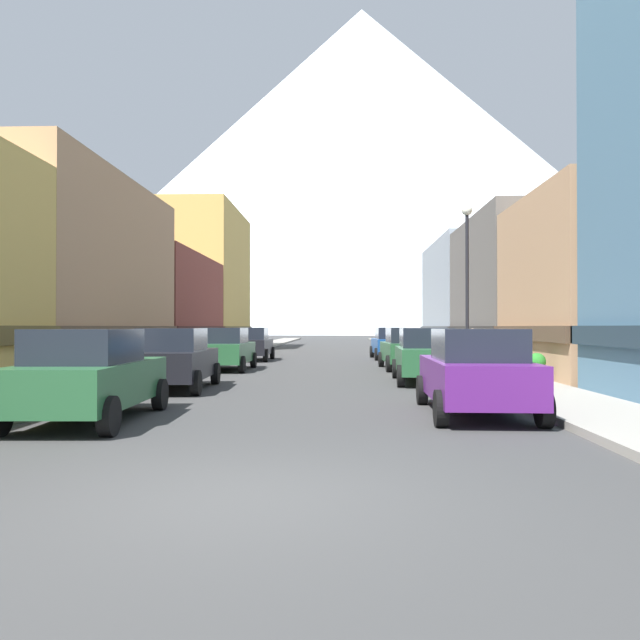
% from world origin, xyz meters
% --- Properties ---
extents(ground_plane, '(400.00, 400.00, 0.00)m').
position_xyz_m(ground_plane, '(0.00, 0.00, 0.00)').
color(ground_plane, '#393939').
extents(sidewalk_left, '(2.50, 100.00, 0.15)m').
position_xyz_m(sidewalk_left, '(-6.25, 35.00, 0.07)').
color(sidewalk_left, gray).
rests_on(sidewalk_left, ground).
extents(sidewalk_right, '(2.50, 100.00, 0.15)m').
position_xyz_m(sidewalk_right, '(6.25, 35.00, 0.07)').
color(sidewalk_right, gray).
rests_on(sidewalk_right, ground).
extents(storefront_left_1, '(9.25, 13.07, 7.85)m').
position_xyz_m(storefront_left_1, '(-11.98, 18.23, 3.78)').
color(storefront_left_1, tan).
rests_on(storefront_left_1, ground).
extents(storefront_left_2, '(7.08, 12.82, 6.26)m').
position_xyz_m(storefront_left_2, '(-10.89, 31.43, 3.01)').
color(storefront_left_2, brown).
rests_on(storefront_left_2, ground).
extents(storefront_left_3, '(9.60, 13.03, 11.47)m').
position_xyz_m(storefront_left_3, '(-12.15, 44.48, 5.56)').
color(storefront_left_3, '#D8B259').
rests_on(storefront_left_3, ground).
extents(storefront_right_2, '(8.14, 11.05, 7.32)m').
position_xyz_m(storefront_right_2, '(11.42, 25.15, 3.52)').
color(storefront_right_2, '#66605B').
rests_on(storefront_right_2, ground).
extents(storefront_right_3, '(8.18, 12.49, 7.76)m').
position_xyz_m(storefront_right_3, '(11.44, 37.17, 3.74)').
color(storefront_right_3, '#99A5B2').
rests_on(storefront_right_3, ground).
extents(car_left_0, '(2.20, 4.46, 1.78)m').
position_xyz_m(car_left_0, '(-3.80, 5.16, 0.90)').
color(car_left_0, '#265933').
rests_on(car_left_0, ground).
extents(car_left_1, '(2.24, 4.48, 1.78)m').
position_xyz_m(car_left_1, '(-3.80, 11.22, 0.90)').
color(car_left_1, black).
rests_on(car_left_1, ground).
extents(car_left_2, '(2.07, 4.41, 1.78)m').
position_xyz_m(car_left_2, '(-3.80, 19.21, 0.90)').
color(car_left_2, '#265933').
rests_on(car_left_2, ground).
extents(car_left_3, '(2.10, 4.42, 1.78)m').
position_xyz_m(car_left_3, '(-3.80, 26.74, 0.90)').
color(car_left_3, black).
rests_on(car_left_3, ground).
extents(car_right_0, '(2.16, 4.45, 1.78)m').
position_xyz_m(car_right_0, '(3.80, 6.35, 0.90)').
color(car_right_0, '#591E72').
rests_on(car_right_0, ground).
extents(car_right_1, '(2.21, 4.47, 1.78)m').
position_xyz_m(car_right_1, '(3.80, 13.85, 0.90)').
color(car_right_1, '#265933').
rests_on(car_right_1, ground).
extents(car_right_2, '(2.19, 4.46, 1.78)m').
position_xyz_m(car_right_2, '(3.80, 20.00, 0.90)').
color(car_right_2, '#265933').
rests_on(car_right_2, ground).
extents(car_right_3, '(2.19, 4.46, 1.78)m').
position_xyz_m(car_right_3, '(3.80, 28.57, 0.90)').
color(car_right_3, '#19478C').
rests_on(car_right_3, ground).
extents(potted_plant_0, '(0.53, 0.53, 0.88)m').
position_xyz_m(potted_plant_0, '(7.00, 12.61, 0.61)').
color(potted_plant_0, '#4C4C51').
rests_on(potted_plant_0, sidewalk_right).
extents(potted_plant_1, '(0.55, 0.55, 0.75)m').
position_xyz_m(potted_plant_1, '(7.00, 14.53, 0.49)').
color(potted_plant_1, brown).
rests_on(potted_plant_1, sidewalk_right).
extents(pedestrian_0, '(0.36, 0.36, 1.61)m').
position_xyz_m(pedestrian_0, '(6.25, 18.34, 0.89)').
color(pedestrian_0, maroon).
rests_on(pedestrian_0, sidewalk_right).
extents(streetlamp_right, '(0.36, 0.36, 5.86)m').
position_xyz_m(streetlamp_right, '(5.35, 14.89, 3.99)').
color(streetlamp_right, black).
rests_on(streetlamp_right, sidewalk_right).
extents(mountain_backdrop, '(275.77, 275.77, 138.90)m').
position_xyz_m(mountain_backdrop, '(9.77, 260.00, 69.45)').
color(mountain_backdrop, silver).
rests_on(mountain_backdrop, ground).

